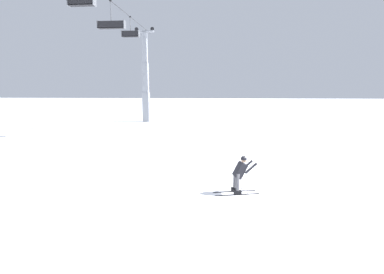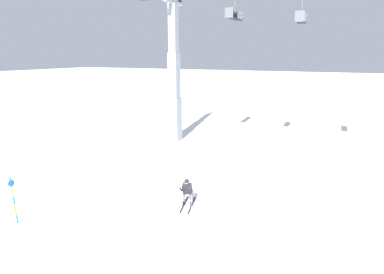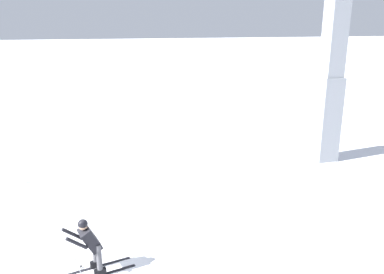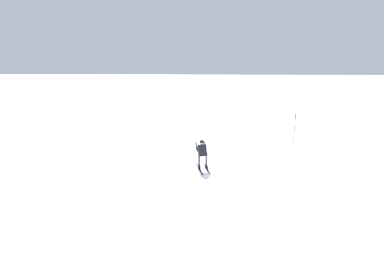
{
  "view_description": "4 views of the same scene",
  "coord_description": "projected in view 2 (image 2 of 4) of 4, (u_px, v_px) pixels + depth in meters",
  "views": [
    {
      "loc": [
        -10.69,
        1.51,
        3.9
      ],
      "look_at": [
        1.38,
        2.6,
        2.01
      ],
      "focal_mm": 28.26,
      "sensor_mm": 36.0,
      "label": 1
    },
    {
      "loc": [
        6.16,
        -10.86,
        6.95
      ],
      "look_at": [
        0.12,
        2.03,
        3.05
      ],
      "focal_mm": 27.95,
      "sensor_mm": 36.0,
      "label": 2
    },
    {
      "loc": [
        9.02,
        1.03,
        5.79
      ],
      "look_at": [
        0.59,
        3.12,
        3.24
      ],
      "focal_mm": 37.15,
      "sensor_mm": 36.0,
      "label": 3
    },
    {
      "loc": [
        0.3,
        13.38,
        5.09
      ],
      "look_at": [
        0.99,
        1.18,
        1.74
      ],
      "focal_mm": 24.66,
      "sensor_mm": 36.0,
      "label": 4
    }
  ],
  "objects": [
    {
      "name": "chairlift_seat_nearest",
      "position": [
        233.0,
        15.0,
        20.74
      ],
      "size": [
        0.61,
        2.4,
        1.82
      ],
      "color": "black"
    },
    {
      "name": "ground_plane",
      "position": [
        171.0,
        210.0,
        13.84
      ],
      "size": [
        260.0,
        260.0,
        0.0
      ],
      "primitive_type": "plane",
      "color": "white"
    },
    {
      "name": "chairlift_seat_second",
      "position": [
        300.0,
        17.0,
        19.01
      ],
      "size": [
        0.61,
        1.7,
        2.23
      ],
      "color": "black"
    },
    {
      "name": "lift_tower_near",
      "position": [
        174.0,
        85.0,
        24.02
      ],
      "size": [
        0.9,
        2.67,
        11.27
      ],
      "color": "gray",
      "rests_on": "ground_plane"
    },
    {
      "name": "skier_carving_main",
      "position": [
        187.0,
        190.0,
        14.02
      ],
      "size": [
        0.95,
        1.78,
        1.57
      ],
      "color": "black",
      "rests_on": "ground_plane"
    },
    {
      "name": "trail_marker_pole",
      "position": [
        14.0,
        199.0,
        12.51
      ],
      "size": [
        0.07,
        0.28,
        2.1
      ],
      "color": "blue",
      "rests_on": "ground_plane"
    }
  ]
}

